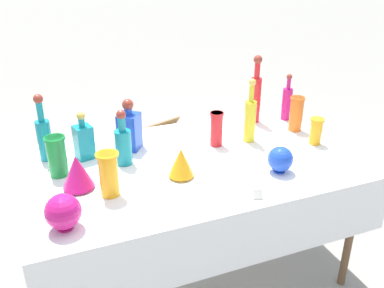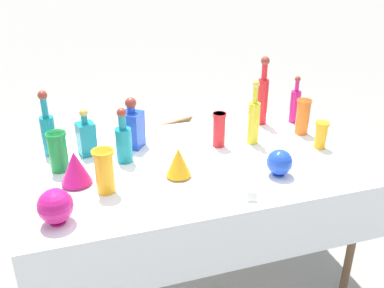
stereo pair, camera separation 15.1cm
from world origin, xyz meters
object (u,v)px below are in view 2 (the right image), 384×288
object	(u,v)px
tall_bottle_0	(254,119)
round_bowl_0	(55,206)
tall_bottle_2	(124,141)
tall_bottle_4	(48,130)
slender_vase_2	(303,116)
slender_vase_4	(321,134)
tall_bottle_3	(295,104)
slender_vase_0	(219,129)
slender_vase_1	(105,170)
slender_vase_3	(58,151)
tall_bottle_1	(263,96)
square_decanter_0	(132,127)
cardboard_box_behind_left	(174,151)
fluted_vase_0	(75,167)
round_bowl_1	(280,162)
square_decanter_1	(86,137)
fluted_vase_1	(178,162)

from	to	relation	value
tall_bottle_0	round_bowl_0	bearing A→B (deg)	-156.94
tall_bottle_2	tall_bottle_4	distance (m)	0.43
tall_bottle_2	tall_bottle_4	size ratio (longest dim) A/B	0.82
slender_vase_2	slender_vase_4	bearing A→B (deg)	-91.31
tall_bottle_3	slender_vase_0	distance (m)	0.62
tall_bottle_2	round_bowl_0	size ratio (longest dim) A/B	1.92
tall_bottle_3	tall_bottle_4	bearing A→B (deg)	-179.54
slender_vase_1	slender_vase_3	xyz separation A→B (m)	(-0.20, 0.28, -0.00)
tall_bottle_1	slender_vase_3	xyz separation A→B (m)	(-1.26, -0.25, -0.08)
tall_bottle_2	tall_bottle_4	xyz separation A→B (m)	(-0.37, 0.20, 0.03)
tall_bottle_0	tall_bottle_3	bearing A→B (deg)	28.42
tall_bottle_1	square_decanter_0	world-z (taller)	tall_bottle_1
tall_bottle_1	tall_bottle_0	bearing A→B (deg)	-124.93
tall_bottle_1	cardboard_box_behind_left	distance (m)	1.26
slender_vase_0	slender_vase_3	bearing A→B (deg)	-178.61
tall_bottle_2	slender_vase_0	xyz separation A→B (m)	(0.54, 0.02, -0.01)
tall_bottle_1	slender_vase_0	bearing A→B (deg)	-148.36
tall_bottle_0	square_decanter_0	world-z (taller)	tall_bottle_0
slender_vase_3	round_bowl_0	size ratio (longest dim) A/B	1.32
slender_vase_2	slender_vase_1	bearing A→B (deg)	-165.42
square_decanter_0	slender_vase_1	distance (m)	0.49
tall_bottle_4	slender_vase_4	size ratio (longest dim) A/B	2.35
slender_vase_3	fluted_vase_0	world-z (taller)	slender_vase_3
tall_bottle_0	tall_bottle_3	distance (m)	0.44
tall_bottle_0	round_bowl_1	xyz separation A→B (m)	(-0.04, -0.39, -0.07)
slender_vase_1	tall_bottle_1	bearing A→B (deg)	26.87
tall_bottle_0	tall_bottle_1	distance (m)	0.31
square_decanter_0	slender_vase_4	bearing A→B (deg)	-18.44
tall_bottle_1	tall_bottle_4	world-z (taller)	tall_bottle_1
tall_bottle_1	slender_vase_1	distance (m)	1.19
tall_bottle_2	square_decanter_0	distance (m)	0.18
square_decanter_0	fluted_vase_0	distance (m)	0.48
square_decanter_1	slender_vase_1	bearing A→B (deg)	-83.70
slender_vase_2	fluted_vase_0	distance (m)	1.37
fluted_vase_1	round_bowl_0	bearing A→B (deg)	-159.64
fluted_vase_1	slender_vase_1	bearing A→B (deg)	-175.16
fluted_vase_0	slender_vase_0	bearing A→B (deg)	13.47
tall_bottle_4	square_decanter_1	size ratio (longest dim) A/B	1.38
tall_bottle_4	slender_vase_2	size ratio (longest dim) A/B	1.71
square_decanter_1	fluted_vase_1	xyz separation A→B (m)	(0.41, -0.39, -0.02)
round_bowl_0	slender_vase_2	bearing A→B (deg)	19.24
slender_vase_1	slender_vase_3	bearing A→B (deg)	125.28
slender_vase_3	slender_vase_4	xyz separation A→B (m)	(1.42, -0.17, -0.03)
slender_vase_3	tall_bottle_3	bearing A→B (deg)	8.27
tall_bottle_0	square_decanter_1	bearing A→B (deg)	171.53
tall_bottle_4	round_bowl_0	xyz separation A→B (m)	(0.01, -0.67, -0.06)
square_decanter_0	square_decanter_1	bearing A→B (deg)	-175.18
tall_bottle_3	slender_vase_2	size ratio (longest dim) A/B	1.42
square_decanter_0	slender_vase_2	xyz separation A→B (m)	(1.01, -0.13, -0.01)
square_decanter_0	fluted_vase_0	xyz separation A→B (m)	(-0.34, -0.33, -0.03)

